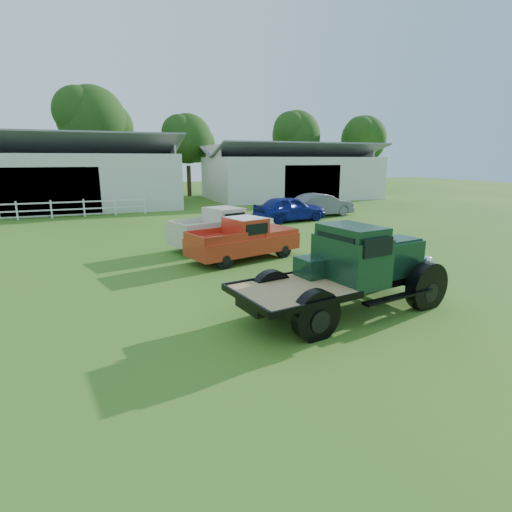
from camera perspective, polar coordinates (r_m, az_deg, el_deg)
name	(u,v)px	position (r m, az deg, el deg)	size (l,w,h in m)	color
ground	(265,304)	(10.93, 1.32, -6.85)	(120.00, 120.00, 0.00)	#37691E
shed_left	(56,172)	(35.59, -26.70, 10.62)	(18.80, 10.20, 5.60)	#BAB8A9
shed_right	(291,172)	(40.64, 5.03, 11.92)	(16.80, 9.20, 5.20)	#BAB8A9
fence_rail	(34,210)	(29.89, -29.11, 5.78)	(14.20, 0.16, 1.20)	white
tree_b	(94,139)	(43.48, -22.17, 15.27)	(6.90, 6.90, 11.50)	#11370A
tree_c	(188,152)	(43.38, -9.70, 14.40)	(5.40, 5.40, 9.00)	#11370A
tree_d	(296,149)	(48.68, 5.70, 15.02)	(6.00, 6.00, 10.00)	#11370A
tree_e	(363,151)	(51.14, 15.03, 14.29)	(5.70, 5.70, 9.50)	#11370A
vintage_flatbed	(347,270)	(10.31, 12.84, -1.93)	(5.64, 2.23, 2.23)	#163523
red_pickup	(243,239)	(15.47, -1.81, 2.51)	(4.56, 1.75, 1.66)	red
white_pickup	(223,228)	(17.60, -4.80, 3.96)	(4.73, 1.83, 1.74)	beige
misc_car_blue	(290,209)	(25.32, 4.81, 6.76)	(1.87, 4.65, 1.58)	navy
misc_car_grey	(321,205)	(27.87, 9.29, 7.21)	(1.62, 4.66, 1.53)	#5A5862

